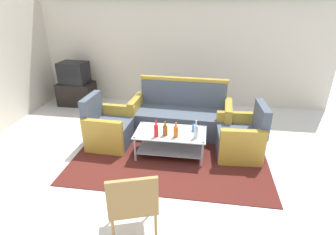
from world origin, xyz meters
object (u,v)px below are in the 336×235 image
(wicker_chair, at_px, (133,200))
(bottle_clear, at_px, (196,131))
(couch, at_px, (181,116))
(television, at_px, (74,73))
(bottle_red, at_px, (156,130))
(bottle_orange, at_px, (176,131))
(bottle_brown, at_px, (165,130))
(coffee_table, at_px, (170,140))
(cup, at_px, (195,128))
(tv_stand, at_px, (77,94))
(armchair_left, at_px, (109,128))
(armchair_right, at_px, (241,138))

(wicker_chair, bearing_deg, bottle_clear, 52.11)
(couch, distance_m, television, 2.79)
(bottle_red, xyz_separation_m, bottle_orange, (0.29, 0.03, -0.01))
(bottle_brown, height_order, bottle_orange, bottle_orange)
(bottle_red, bearing_deg, coffee_table, 41.59)
(coffee_table, xyz_separation_m, television, (-2.48, 1.90, 0.49))
(bottle_clear, relative_size, cup, 2.86)
(couch, relative_size, tv_stand, 2.29)
(coffee_table, height_order, tv_stand, tv_stand)
(armchair_left, bearing_deg, wicker_chair, 29.22)
(bottle_orange, bearing_deg, couch, 91.26)
(armchair_left, height_order, television, television)
(armchair_left, distance_m, armchair_right, 2.19)
(wicker_chair, bearing_deg, armchair_right, 37.65)
(armchair_right, distance_m, cup, 0.76)
(cup, relative_size, television, 0.16)
(bottle_brown, relative_size, cup, 2.25)
(bottle_orange, relative_size, wicker_chair, 0.28)
(armchair_left, xyz_separation_m, tv_stand, (-1.39, 1.68, -0.03))
(coffee_table, height_order, bottle_brown, bottle_brown)
(couch, xyz_separation_m, television, (-2.55, 1.04, 0.44))
(cup, xyz_separation_m, tv_stand, (-2.84, 1.78, -0.20))
(tv_stand, height_order, television, television)
(couch, distance_m, armchair_left, 1.33)
(couch, distance_m, armchair_right, 1.22)
(bottle_brown, bearing_deg, bottle_clear, -1.80)
(bottle_red, xyz_separation_m, wicker_chair, (0.05, -1.49, -0.02))
(bottle_brown, relative_size, television, 0.36)
(bottle_red, bearing_deg, armchair_right, 15.82)
(armchair_right, relative_size, television, 1.35)
(armchair_left, relative_size, bottle_red, 3.20)
(couch, height_order, tv_stand, couch)
(coffee_table, bearing_deg, bottle_clear, -17.86)
(coffee_table, relative_size, bottle_clear, 3.84)
(cup, height_order, wicker_chair, wicker_chair)
(bottle_orange, height_order, television, television)
(television, bearing_deg, bottle_brown, 144.27)
(coffee_table, distance_m, bottle_clear, 0.48)
(coffee_table, bearing_deg, couch, 84.89)
(coffee_table, xyz_separation_m, bottle_brown, (-0.06, -0.11, 0.22))
(bottle_orange, relative_size, tv_stand, 0.30)
(armchair_left, bearing_deg, tv_stand, -137.95)
(bottle_clear, xyz_separation_m, bottle_red, (-0.59, -0.04, -0.01))
(couch, bearing_deg, coffee_table, 87.48)
(armchair_left, xyz_separation_m, coffee_table, (1.09, -0.21, -0.02))
(bottle_brown, height_order, bottle_red, bottle_red)
(bottle_red, xyz_separation_m, cup, (0.56, 0.28, -0.05))
(armchair_right, bearing_deg, armchair_left, 86.16)
(bottle_clear, height_order, bottle_orange, bottle_clear)
(bottle_orange, distance_m, cup, 0.37)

